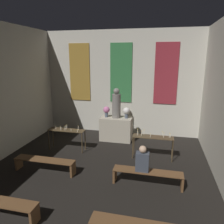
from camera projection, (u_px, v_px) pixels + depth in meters
wall_back at (121, 83)px, 9.89m from camera, size 7.22×0.16×4.65m
altar at (116, 129)px, 9.37m from camera, size 1.33×0.75×0.99m
statue at (116, 104)px, 9.11m from camera, size 0.36×0.36×1.25m
flower_vase_left at (106, 111)px, 9.28m from camera, size 0.28×0.28×0.46m
flower_vase_right at (126, 112)px, 9.08m from camera, size 0.28×0.28×0.46m
candle_rack_left at (67, 132)px, 8.29m from camera, size 1.41×0.40×0.99m
candle_rack_right at (153, 140)px, 7.58m from camera, size 1.41×0.40×1.00m
pew_back_left at (45, 163)px, 6.74m from camera, size 1.92×0.36×0.43m
pew_back_right at (147, 175)px, 6.04m from camera, size 1.92×0.36×0.43m
person_seated at (142, 160)px, 5.97m from camera, size 0.36×0.24×0.73m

